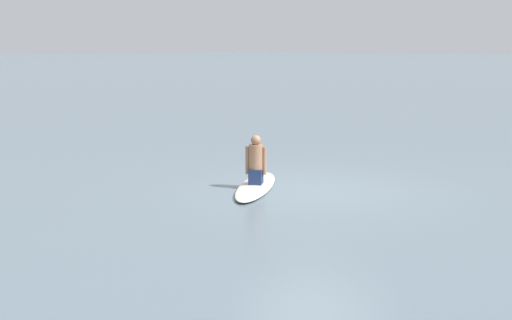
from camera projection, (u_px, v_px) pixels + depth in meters
name	position (u px, v px, depth m)	size (l,w,h in m)	color
ground_plane	(314.00, 191.00, 12.65)	(400.00, 400.00, 0.00)	slate
surfboard	(256.00, 186.00, 12.86)	(2.80, 0.61, 0.09)	silver
person_paddler	(256.00, 162.00, 12.79)	(0.39, 0.38, 0.92)	navy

